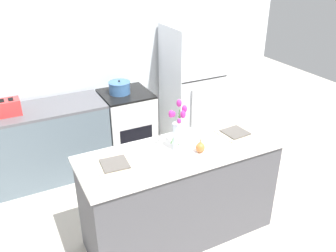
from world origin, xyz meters
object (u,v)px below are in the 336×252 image
(flower_vase, at_px, (179,132))
(plate_setting_left, at_px, (115,165))
(plate_setting_right, at_px, (235,133))
(toaster, at_px, (8,107))
(cooking_pot, at_px, (120,88))
(stove_range, at_px, (128,125))
(refrigerator, at_px, (191,86))
(pear_figurine, at_px, (200,147))

(flower_vase, height_order, plate_setting_left, flower_vase)
(plate_setting_left, xyz_separation_m, plate_setting_right, (1.19, 0.00, 0.00))
(toaster, bearing_deg, plate_setting_left, -66.97)
(plate_setting_left, height_order, cooking_pot, cooking_pot)
(cooking_pot, bearing_deg, plate_setting_right, -70.52)
(stove_range, distance_m, flower_vase, 1.71)
(stove_range, bearing_deg, cooking_pot, 163.54)
(stove_range, bearing_deg, plate_setting_left, -113.85)
(refrigerator, xyz_separation_m, plate_setting_right, (-0.45, -1.57, 0.13))
(plate_setting_right, relative_size, toaster, 1.13)
(plate_setting_right, xyz_separation_m, toaster, (-1.85, 1.54, 0.03))
(pear_figurine, bearing_deg, refrigerator, 61.57)
(refrigerator, relative_size, pear_figurine, 12.72)
(pear_figurine, relative_size, plate_setting_right, 0.41)
(toaster, height_order, cooking_pot, toaster)
(refrigerator, xyz_separation_m, plate_setting_left, (-1.65, -1.57, 0.13))
(plate_setting_right, bearing_deg, pear_figurine, -164.07)
(refrigerator, height_order, toaster, refrigerator)
(stove_range, bearing_deg, flower_vase, -93.94)
(stove_range, bearing_deg, refrigerator, 0.04)
(pear_figurine, bearing_deg, plate_setting_right, 15.93)
(stove_range, xyz_separation_m, refrigerator, (0.95, 0.00, 0.38))
(stove_range, bearing_deg, pear_figurine, -89.16)
(plate_setting_right, bearing_deg, stove_range, 107.48)
(refrigerator, relative_size, flower_vase, 3.79)
(refrigerator, height_order, cooking_pot, refrigerator)
(plate_setting_right, bearing_deg, refrigerator, 73.89)
(plate_setting_left, bearing_deg, toaster, 113.03)
(flower_vase, xyz_separation_m, toaster, (-1.24, 1.54, -0.13))
(plate_setting_left, distance_m, cooking_pot, 1.71)
(toaster, bearing_deg, refrigerator, 0.72)
(plate_setting_left, relative_size, cooking_pot, 1.19)
(plate_setting_left, distance_m, plate_setting_right, 1.19)
(refrigerator, xyz_separation_m, cooking_pot, (-1.02, 0.02, 0.15))
(flower_vase, relative_size, plate_setting_left, 1.39)
(flower_vase, xyz_separation_m, cooking_pot, (0.04, 1.59, -0.14))
(pear_figurine, xyz_separation_m, toaster, (-1.38, 1.68, -0.01))
(toaster, distance_m, cooking_pot, 1.28)
(stove_range, xyz_separation_m, cooking_pot, (-0.07, 0.02, 0.53))
(refrigerator, distance_m, cooking_pot, 1.03)
(plate_setting_right, height_order, toaster, toaster)
(refrigerator, bearing_deg, flower_vase, -123.92)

